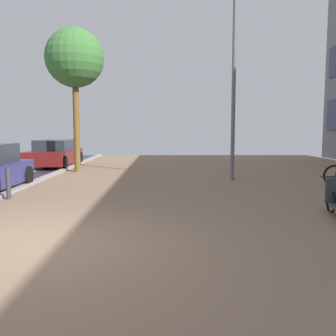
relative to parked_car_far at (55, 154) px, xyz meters
name	(u,v)px	position (x,y,z in m)	size (l,w,h in m)	color
ground	(126,249)	(4.75, -12.48, -0.64)	(21.00, 40.00, 0.13)	#312F3C
parked_car_far	(55,154)	(0.00, 0.00, 0.00)	(1.92, 4.13, 1.29)	maroon
lamp_post	(234,78)	(7.79, -4.99, 2.97)	(0.20, 0.52, 6.53)	slate
street_tree	(75,59)	(1.64, -2.33, 4.10)	(2.44, 2.44, 5.99)	brown
bollard_far	(8,184)	(1.28, -8.51, -0.21)	(0.12, 0.12, 0.82)	#38383D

